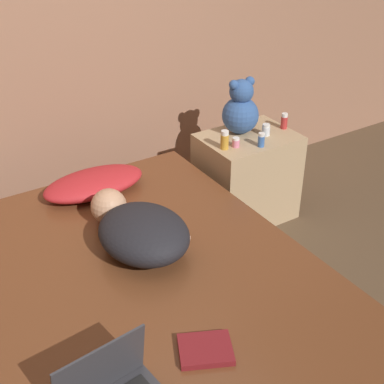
{
  "coord_description": "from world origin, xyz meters",
  "views": [
    {
      "loc": [
        -0.76,
        -1.54,
        1.88
      ],
      "look_at": [
        0.37,
        0.25,
        0.61
      ],
      "focal_mm": 50.0,
      "sensor_mm": 36.0,
      "label": 1
    }
  ],
  "objects_px": {
    "bottle_blue": "(261,140)",
    "book": "(205,349)",
    "teddy_bear": "(241,110)",
    "bottle_amber": "(225,140)",
    "pillow": "(94,183)",
    "bottle_pink": "(236,142)",
    "bottle_red": "(284,121)",
    "bottle_clear": "(266,130)",
    "person_lying": "(139,229)"
  },
  "relations": [
    {
      "from": "bottle_blue",
      "to": "book",
      "type": "relative_size",
      "value": 0.35
    },
    {
      "from": "teddy_bear",
      "to": "book",
      "type": "height_order",
      "value": "teddy_bear"
    },
    {
      "from": "bottle_amber",
      "to": "pillow",
      "type": "bearing_deg",
      "value": 169.39
    },
    {
      "from": "bottle_blue",
      "to": "bottle_amber",
      "type": "bearing_deg",
      "value": 155.61
    },
    {
      "from": "book",
      "to": "bottle_amber",
      "type": "bearing_deg",
      "value": 52.15
    },
    {
      "from": "bottle_pink",
      "to": "bottle_red",
      "type": "bearing_deg",
      "value": 7.26
    },
    {
      "from": "teddy_bear",
      "to": "book",
      "type": "distance_m",
      "value": 1.63
    },
    {
      "from": "bottle_pink",
      "to": "pillow",
      "type": "bearing_deg",
      "value": 169.31
    },
    {
      "from": "bottle_pink",
      "to": "bottle_clear",
      "type": "distance_m",
      "value": 0.24
    },
    {
      "from": "teddy_bear",
      "to": "bottle_amber",
      "type": "height_order",
      "value": "teddy_bear"
    },
    {
      "from": "bottle_amber",
      "to": "bottle_blue",
      "type": "relative_size",
      "value": 1.32
    },
    {
      "from": "bottle_amber",
      "to": "bottle_pink",
      "type": "bearing_deg",
      "value": -11.51
    },
    {
      "from": "bottle_pink",
      "to": "person_lying",
      "type": "bearing_deg",
      "value": -153.91
    },
    {
      "from": "person_lying",
      "to": "book",
      "type": "height_order",
      "value": "person_lying"
    },
    {
      "from": "bottle_clear",
      "to": "person_lying",
      "type": "bearing_deg",
      "value": -157.78
    },
    {
      "from": "bottle_clear",
      "to": "bottle_red",
      "type": "height_order",
      "value": "bottle_red"
    },
    {
      "from": "pillow",
      "to": "bottle_red",
      "type": "distance_m",
      "value": 1.21
    },
    {
      "from": "bottle_clear",
      "to": "pillow",
      "type": "bearing_deg",
      "value": 173.46
    },
    {
      "from": "bottle_amber",
      "to": "bottle_clear",
      "type": "bearing_deg",
      "value": 3.29
    },
    {
      "from": "person_lying",
      "to": "bottle_clear",
      "type": "xyz_separation_m",
      "value": [
        1.06,
        0.43,
        0.06
      ]
    },
    {
      "from": "pillow",
      "to": "bottle_blue",
      "type": "distance_m",
      "value": 0.96
    },
    {
      "from": "person_lying",
      "to": "teddy_bear",
      "type": "xyz_separation_m",
      "value": [
        0.96,
        0.55,
        0.17
      ]
    },
    {
      "from": "pillow",
      "to": "bottle_red",
      "type": "relative_size",
      "value": 5.65
    },
    {
      "from": "teddy_bear",
      "to": "bottle_blue",
      "type": "height_order",
      "value": "teddy_bear"
    },
    {
      "from": "pillow",
      "to": "bottle_clear",
      "type": "relative_size",
      "value": 7.87
    },
    {
      "from": "bottle_red",
      "to": "book",
      "type": "distance_m",
      "value": 1.73
    },
    {
      "from": "bottle_blue",
      "to": "teddy_bear",
      "type": "bearing_deg",
      "value": 86.54
    },
    {
      "from": "bottle_red",
      "to": "book",
      "type": "relative_size",
      "value": 0.41
    },
    {
      "from": "bottle_blue",
      "to": "pillow",
      "type": "bearing_deg",
      "value": 166.38
    },
    {
      "from": "bottle_blue",
      "to": "bottle_clear",
      "type": "bearing_deg",
      "value": 41.22
    },
    {
      "from": "bottle_pink",
      "to": "bottle_amber",
      "type": "xyz_separation_m",
      "value": [
        -0.07,
        0.01,
        0.03
      ]
    },
    {
      "from": "person_lying",
      "to": "bottle_red",
      "type": "relative_size",
      "value": 6.55
    },
    {
      "from": "bottle_pink",
      "to": "bottle_red",
      "type": "xyz_separation_m",
      "value": [
        0.4,
        0.05,
        0.02
      ]
    },
    {
      "from": "bottle_pink",
      "to": "book",
      "type": "relative_size",
      "value": 0.24
    },
    {
      "from": "teddy_bear",
      "to": "bottle_clear",
      "type": "distance_m",
      "value": 0.19
    },
    {
      "from": "bottle_pink",
      "to": "book",
      "type": "distance_m",
      "value": 1.42
    },
    {
      "from": "bottle_amber",
      "to": "teddy_bear",
      "type": "bearing_deg",
      "value": 33.06
    },
    {
      "from": "bottle_clear",
      "to": "bottle_red",
      "type": "xyz_separation_m",
      "value": [
        0.15,
        0.02,
        0.01
      ]
    },
    {
      "from": "person_lying",
      "to": "book",
      "type": "distance_m",
      "value": 0.68
    },
    {
      "from": "bottle_amber",
      "to": "bottle_blue",
      "type": "distance_m",
      "value": 0.21
    },
    {
      "from": "bottle_clear",
      "to": "book",
      "type": "bearing_deg",
      "value": -136.25
    },
    {
      "from": "person_lying",
      "to": "teddy_bear",
      "type": "distance_m",
      "value": 1.12
    },
    {
      "from": "pillow",
      "to": "bottle_blue",
      "type": "height_order",
      "value": "bottle_blue"
    },
    {
      "from": "bottle_clear",
      "to": "bottle_amber",
      "type": "height_order",
      "value": "bottle_amber"
    },
    {
      "from": "bottle_pink",
      "to": "bottle_clear",
      "type": "relative_size",
      "value": 0.8
    },
    {
      "from": "bottle_amber",
      "to": "bottle_blue",
      "type": "bearing_deg",
      "value": -24.39
    },
    {
      "from": "teddy_bear",
      "to": "bottle_amber",
      "type": "bearing_deg",
      "value": -146.94
    },
    {
      "from": "pillow",
      "to": "book",
      "type": "bearing_deg",
      "value": -95.23
    },
    {
      "from": "bottle_red",
      "to": "bottle_blue",
      "type": "distance_m",
      "value": 0.3
    },
    {
      "from": "person_lying",
      "to": "bottle_clear",
      "type": "height_order",
      "value": "person_lying"
    }
  ]
}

